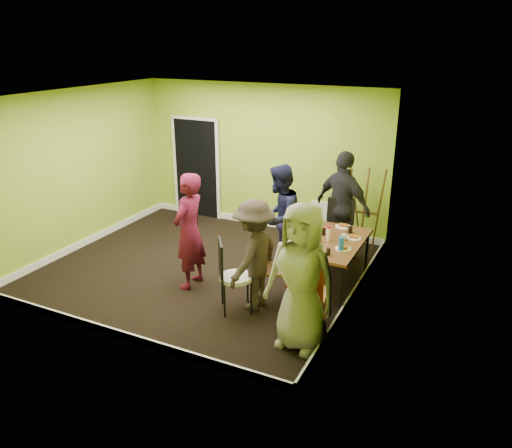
{
  "coord_description": "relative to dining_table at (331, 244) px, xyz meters",
  "views": [
    {
      "loc": [
        4.02,
        -6.37,
        3.61
      ],
      "look_at": [
        0.95,
        0.0,
        0.94
      ],
      "focal_mm": 35.0,
      "sensor_mm": 36.0,
      "label": 1
    }
  ],
  "objects": [
    {
      "name": "dining_table",
      "position": [
        0.0,
        0.0,
        0.0
      ],
      "size": [
        0.9,
        1.5,
        0.75
      ],
      "color": "black",
      "rests_on": "ground"
    },
    {
      "name": "person_left_far",
      "position": [
        -0.96,
        0.25,
        0.18
      ],
      "size": [
        0.7,
        0.88,
        1.75
      ],
      "primitive_type": "imported",
      "rotation": [
        0.0,
        0.0,
        -1.53
      ],
      "color": "black",
      "rests_on": "ground"
    },
    {
      "name": "chair_front_end",
      "position": [
        0.13,
        -1.34,
        -0.08
      ],
      "size": [
        0.51,
        0.51,
        1.09
      ],
      "rotation": [
        0.0,
        0.0,
        0.14
      ],
      "color": "#C43B12",
      "rests_on": "ground"
    },
    {
      "name": "person_left_near",
      "position": [
        -0.77,
        -1.07,
        0.1
      ],
      "size": [
        0.68,
        1.07,
        1.58
      ],
      "primitive_type": "imported",
      "rotation": [
        0.0,
        0.0,
        -1.66
      ],
      "color": "#2D241E",
      "rests_on": "ground"
    },
    {
      "name": "chair_left_near",
      "position": [
        -0.67,
        -0.8,
        -0.11
      ],
      "size": [
        0.56,
        0.56,
        1.04
      ],
      "rotation": [
        0.0,
        0.0,
        -1.16
      ],
      "color": "#C43B12",
      "rests_on": "ground"
    },
    {
      "name": "chair_left_far",
      "position": [
        -0.71,
        0.13,
        -0.17
      ],
      "size": [
        0.51,
        0.51,
        0.93
      ],
      "rotation": [
        0.0,
        0.0,
        -1.15
      ],
      "color": "#C43B12",
      "rests_on": "ground"
    },
    {
      "name": "plate_far_front",
      "position": [
        -0.04,
        -0.62,
        0.06
      ],
      "size": [
        0.24,
        0.24,
        0.01
      ],
      "primitive_type": "cylinder",
      "color": "white",
      "rests_on": "dining_table"
    },
    {
      "name": "cup_a",
      "position": [
        -0.18,
        -0.14,
        0.1
      ],
      "size": [
        0.12,
        0.12,
        0.1
      ],
      "primitive_type": "imported",
      "color": "white",
      "rests_on": "dining_table"
    },
    {
      "name": "ground",
      "position": [
        -2.05,
        -0.3,
        -0.7
      ],
      "size": [
        5.0,
        5.0,
        0.0
      ],
      "primitive_type": "plane",
      "color": "black",
      "rests_on": "ground"
    },
    {
      "name": "person_standing",
      "position": [
        -1.91,
        -0.91,
        0.2
      ],
      "size": [
        0.43,
        0.65,
        1.78
      ],
      "primitive_type": "imported",
      "rotation": [
        0.0,
        0.0,
        -1.57
      ],
      "color": "#530E24",
      "rests_on": "ground"
    },
    {
      "name": "plate_near_left",
      "position": [
        -0.26,
        0.34,
        0.06
      ],
      "size": [
        0.26,
        0.26,
        0.01
      ],
      "primitive_type": "cylinder",
      "color": "white",
      "rests_on": "dining_table"
    },
    {
      "name": "plate_wall_back",
      "position": [
        0.28,
        0.23,
        0.06
      ],
      "size": [
        0.22,
        0.22,
        0.01
      ],
      "primitive_type": "cylinder",
      "color": "white",
      "rests_on": "dining_table"
    },
    {
      "name": "blue_bottle",
      "position": [
        0.23,
        -0.3,
        0.16
      ],
      "size": [
        0.08,
        0.08,
        0.2
      ],
      "primitive_type": "cylinder",
      "color": "blue",
      "rests_on": "dining_table"
    },
    {
      "name": "chair_back_end",
      "position": [
        -0.15,
        0.96,
        0.08
      ],
      "size": [
        0.54,
        0.61,
        1.09
      ],
      "rotation": [
        0.0,
        0.0,
        3.36
      ],
      "color": "#C43B12",
      "rests_on": "ground"
    },
    {
      "name": "room_walls",
      "position": [
        -2.07,
        -0.26,
        0.29
      ],
      "size": [
        5.04,
        4.54,
        2.82
      ],
      "color": "#9CB42E",
      "rests_on": "ground"
    },
    {
      "name": "person_front_end",
      "position": [
        0.15,
        -1.66,
        0.23
      ],
      "size": [
        0.96,
        0.68,
        1.85
      ],
      "primitive_type": "imported",
      "rotation": [
        0.0,
        0.0,
        -0.11
      ],
      "color": "gray",
      "rests_on": "ground"
    },
    {
      "name": "thermos",
      "position": [
        -0.05,
        -0.02,
        0.16
      ],
      "size": [
        0.06,
        0.06,
        0.2
      ],
      "primitive_type": "cylinder",
      "color": "white",
      "rests_on": "dining_table"
    },
    {
      "name": "plate_wall_front",
      "position": [
        0.25,
        -0.23,
        0.06
      ],
      "size": [
        0.23,
        0.23,
        0.01
      ],
      "primitive_type": "cylinder",
      "color": "white",
      "rests_on": "dining_table"
    },
    {
      "name": "cup_b",
      "position": [
        0.15,
        0.12,
        0.1
      ],
      "size": [
        0.09,
        0.09,
        0.08
      ],
      "primitive_type": "imported",
      "color": "white",
      "rests_on": "dining_table"
    },
    {
      "name": "plate_near_right",
      "position": [
        -0.23,
        -0.44,
        0.06
      ],
      "size": [
        0.26,
        0.26,
        0.01
      ],
      "primitive_type": "cylinder",
      "color": "white",
      "rests_on": "dining_table"
    },
    {
      "name": "glass_mid",
      "position": [
        -0.18,
        0.17,
        0.11
      ],
      "size": [
        0.07,
        0.07,
        0.1
      ],
      "primitive_type": "cylinder",
      "color": "black",
      "rests_on": "dining_table"
    },
    {
      "name": "orange_bottle",
      "position": [
        -0.1,
        0.19,
        0.09
      ],
      "size": [
        0.04,
        0.04,
        0.07
      ],
      "primitive_type": "cylinder",
      "color": "#C43B12",
      "rests_on": "dining_table"
    },
    {
      "name": "person_back_end",
      "position": [
        -0.16,
        1.09,
        0.24
      ],
      "size": [
        1.19,
        0.87,
        1.87
      ],
      "primitive_type": "imported",
      "rotation": [
        0.0,
        0.0,
        2.72
      ],
      "color": "black",
      "rests_on": "ground"
    },
    {
      "name": "chair_bentwood",
      "position": [
        -1.01,
        -1.29,
        -0.12
      ],
      "size": [
        0.57,
        0.56,
        1.05
      ],
      "rotation": [
        0.0,
        0.0,
        -0.97
      ],
      "color": "black",
      "rests_on": "ground"
    },
    {
      "name": "glass_back",
      "position": [
        0.16,
        0.43,
        0.1
      ],
      "size": [
        0.07,
        0.07,
        0.1
      ],
      "primitive_type": "cylinder",
      "color": "black",
      "rests_on": "dining_table"
    },
    {
      "name": "plate_far_back",
      "position": [
        -0.0,
        0.63,
        0.06
      ],
      "size": [
        0.25,
        0.25,
        0.01
      ],
      "primitive_type": "cylinder",
      "color": "white",
      "rests_on": "dining_table"
    },
    {
      "name": "easel",
      "position": [
        0.15,
        1.48,
        0.08
      ],
      "size": [
        0.63,
        0.59,
        1.57
      ],
      "color": "brown",
      "rests_on": "ground"
    },
    {
      "name": "glass_front",
      "position": [
        0.12,
        -0.52,
        0.1
      ],
      "size": [
        0.06,
        0.06,
        0.1
      ],
      "primitive_type": "cylinder",
      "color": "black",
      "rests_on": "dining_table"
    }
  ]
}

